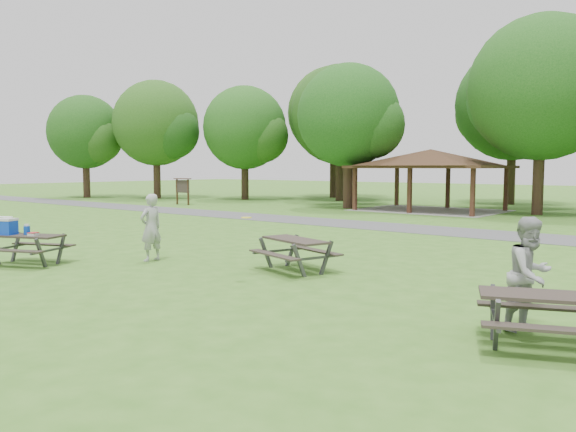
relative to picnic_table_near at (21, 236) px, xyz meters
The scene contains 18 objects.
ground 4.62m from the picnic_table_near, 12.07° to the left, with size 160.00×160.00×0.00m, color #3B7020.
asphalt_path 15.62m from the picnic_table_near, 73.42° to the left, with size 120.00×3.20×0.02m, color #4C4C4E.
pavilion 25.06m from the picnic_table_near, 88.96° to the left, with size 8.60×7.01×3.76m.
notice_board 24.52m from the picnic_table_near, 129.36° to the left, with size 1.60×0.30×1.88m.
tree_row_a 33.27m from the picnic_table_near, 135.59° to the left, with size 7.56×7.20×9.97m.
tree_row_b 31.56m from the picnic_table_near, 121.87° to the left, with size 7.14×6.80×9.28m.
tree_row_c 31.96m from the picnic_table_near, 107.50° to the left, with size 8.19×7.80×10.67m.
tree_row_d 24.42m from the picnic_table_near, 100.77° to the left, with size 6.93×6.60×9.27m.
tree_row_e 27.46m from the picnic_table_near, 75.85° to the left, with size 8.40×8.00×11.02m.
tree_deep_a 36.28m from the picnic_table_near, 110.40° to the left, with size 8.40×8.00×11.38m.
tree_deep_b 34.62m from the picnic_table_near, 85.71° to the left, with size 8.40×8.00×11.13m.
tree_flank_left 35.92m from the picnic_table_near, 145.86° to the left, with size 6.72×6.40×8.93m.
picnic_table_near is the anchor object (origin of this frame).
picnic_table_middle 7.61m from the picnic_table_near, 31.33° to the left, with size 2.37×2.11×0.86m.
picnic_table_far 13.32m from the picnic_table_near, ahead, with size 2.40×2.20×0.85m.
frisbee_in_flight 6.71m from the picnic_table_near, 21.50° to the left, with size 0.31×0.31×0.02m.
frisbee_thrower 3.51m from the picnic_table_near, 47.78° to the left, with size 0.70×0.46×1.92m, color #A0A0A2.
frisbee_catcher 12.94m from the picnic_table_near, ahead, with size 0.91×0.71×1.88m, color #9A9B9D.
Camera 1 is at (10.89, -8.20, 2.67)m, focal length 35.00 mm.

